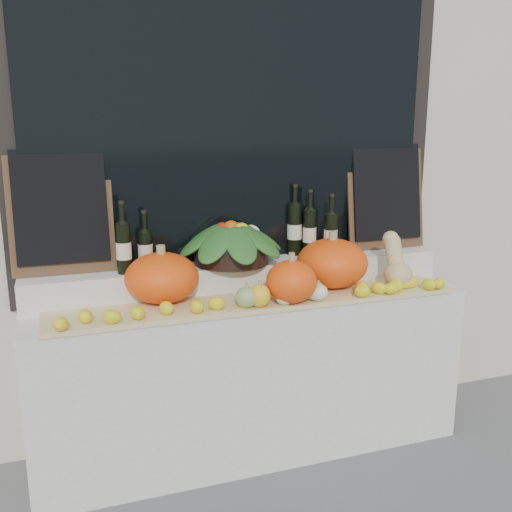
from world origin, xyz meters
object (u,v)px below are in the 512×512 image
Objects in this scene: produce_bowl at (231,242)px; wine_bottle_tall at (294,229)px; pumpkin_left at (162,278)px; butternut_squash at (396,265)px; pumpkin_right at (332,263)px.

produce_bowl is 0.41m from wine_bottle_tall.
butternut_squash is at bearing -6.08° from pumpkin_left.
pumpkin_left is at bearing -164.83° from wine_bottle_tall.
wine_bottle_tall is (0.80, 0.22, 0.16)m from pumpkin_left.
pumpkin_right is at bearing -2.03° from pumpkin_left.
pumpkin_right is 1.31× the size of butternut_squash.
wine_bottle_tall reaches higher than pumpkin_left.
butternut_squash is 0.60m from wine_bottle_tall.
pumpkin_right is at bearing -64.64° from wine_bottle_tall.
pumpkin_right is (0.92, -0.03, 0.01)m from pumpkin_left.
pumpkin_right is 0.56m from produce_bowl.
pumpkin_left is 0.44m from produce_bowl.
butternut_squash reaches higher than pumpkin_right.
produce_bowl reaches higher than butternut_squash.
wine_bottle_tall is at bearing 142.30° from butternut_squash.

